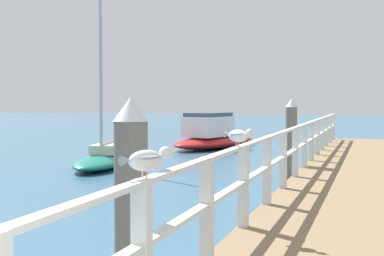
{
  "coord_description": "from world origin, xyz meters",
  "views": [
    {
      "loc": [
        0.29,
        -1.27,
        2.11
      ],
      "look_at": [
        -3.71,
        11.54,
        1.45
      ],
      "focal_mm": 54.59,
      "sensor_mm": 36.0,
      "label": 1
    }
  ],
  "objects_px": {
    "seagull_foreground": "(147,159)",
    "seagull_background": "(239,135)",
    "boat_1": "(213,136)",
    "boat_5": "(104,158)",
    "dock_piling_far": "(291,142)",
    "dock_piling_near": "(131,224)"
  },
  "relations": [
    {
      "from": "seagull_foreground",
      "to": "seagull_background",
      "type": "relative_size",
      "value": 0.97
    },
    {
      "from": "dock_piling_far",
      "to": "boat_1",
      "type": "xyz_separation_m",
      "value": [
        -4.76,
        10.21,
        -0.56
      ]
    },
    {
      "from": "boat_1",
      "to": "boat_5",
      "type": "bearing_deg",
      "value": 94.82
    },
    {
      "from": "seagull_background",
      "to": "dock_piling_far",
      "type": "bearing_deg",
      "value": -149.41
    },
    {
      "from": "dock_piling_near",
      "to": "seagull_foreground",
      "type": "bearing_deg",
      "value": -57.85
    },
    {
      "from": "seagull_foreground",
      "to": "boat_5",
      "type": "height_order",
      "value": "boat_5"
    },
    {
      "from": "dock_piling_near",
      "to": "dock_piling_far",
      "type": "xyz_separation_m",
      "value": [
        0.0,
        9.74,
        0.0
      ]
    },
    {
      "from": "dock_piling_near",
      "to": "seagull_background",
      "type": "distance_m",
      "value": 2.4
    },
    {
      "from": "seagull_foreground",
      "to": "boat_1",
      "type": "xyz_separation_m",
      "value": [
        -5.14,
        20.56,
        -1.18
      ]
    },
    {
      "from": "dock_piling_near",
      "to": "boat_1",
      "type": "relative_size",
      "value": 0.34
    },
    {
      "from": "dock_piling_near",
      "to": "seagull_background",
      "type": "bearing_deg",
      "value": 80.4
    },
    {
      "from": "dock_piling_far",
      "to": "seagull_background",
      "type": "bearing_deg",
      "value": -87.02
    },
    {
      "from": "dock_piling_near",
      "to": "boat_5",
      "type": "bearing_deg",
      "value": 116.93
    },
    {
      "from": "dock_piling_far",
      "to": "boat_1",
      "type": "distance_m",
      "value": 11.28
    },
    {
      "from": "boat_1",
      "to": "seagull_background",
      "type": "bearing_deg",
      "value": 120.66
    },
    {
      "from": "dock_piling_far",
      "to": "boat_5",
      "type": "relative_size",
      "value": 0.4
    },
    {
      "from": "seagull_foreground",
      "to": "seagull_background",
      "type": "height_order",
      "value": "same"
    },
    {
      "from": "seagull_background",
      "to": "boat_1",
      "type": "bearing_deg",
      "value": -136.14
    },
    {
      "from": "boat_5",
      "to": "dock_piling_far",
      "type": "bearing_deg",
      "value": 149.77
    },
    {
      "from": "dock_piling_far",
      "to": "dock_piling_near",
      "type": "bearing_deg",
      "value": -90.0
    },
    {
      "from": "boat_1",
      "to": "seagull_foreground",
      "type": "bearing_deg",
      "value": 118.46
    },
    {
      "from": "seagull_foreground",
      "to": "boat_5",
      "type": "bearing_deg",
      "value": 149.08
    }
  ]
}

